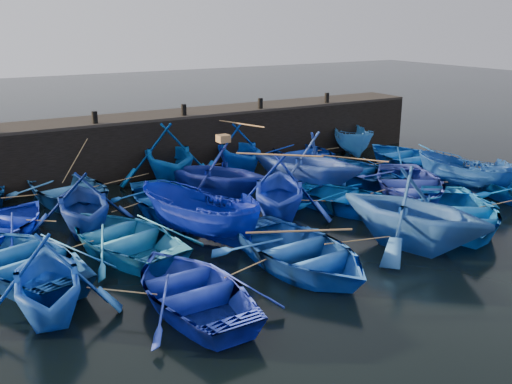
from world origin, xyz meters
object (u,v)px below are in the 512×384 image
boat_20 (46,278)px  wooden_crate (223,139)px  boat_8 (166,200)px  boat_13 (23,259)px

boat_20 → wooden_crate: (7.78, 6.05, 1.41)m
boat_8 → boat_13: (-5.37, -3.11, 0.04)m
boat_13 → wooden_crate: 8.83m
boat_8 → wooden_crate: size_ratio=10.90×
boat_8 → boat_13: size_ratio=0.92×
boat_20 → wooden_crate: wooden_crate is taller
boat_13 → boat_20: size_ratio=1.34×
boat_20 → wooden_crate: 9.96m
wooden_crate → boat_13: bearing=-156.6°
boat_20 → wooden_crate: size_ratio=8.84×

